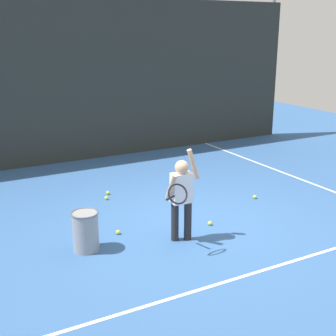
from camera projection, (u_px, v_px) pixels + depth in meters
The scene contains 15 objects.
ground_plane at pixel (192, 224), 7.30m from camera, with size 20.00×20.00×0.00m, color #335B93.
court_line_baseline at pixel (262, 271), 5.87m from camera, with size 9.00×0.05×0.00m, color white.
court_line_sideline at pixel (296, 177), 9.59m from camera, with size 0.05×9.00×0.00m, color white.
back_fence_windscreen at pixel (91, 81), 10.55m from camera, with size 10.96×0.08×3.67m, color #282D2B.
fence_post_1 at pixel (10, 81), 9.76m from camera, with size 0.09×0.09×3.82m, color slate.
fence_post_2 at pixel (159, 74), 11.39m from camera, with size 0.09×0.09×3.82m, color slate.
fence_post_3 at pixel (270, 68), 13.02m from camera, with size 0.09×0.09×3.82m, color slate.
tennis_player at pixel (181, 193), 6.52m from camera, with size 0.73×0.58×1.35m.
ball_hopper at pixel (86, 231), 6.35m from camera, with size 0.38×0.38×0.56m.
tennis_ball_0 at pixel (210, 223), 7.23m from camera, with size 0.07×0.07×0.07m, color #CCE033.
tennis_ball_1 at pixel (106, 198), 8.32m from camera, with size 0.07×0.07×0.07m, color #CCE033.
tennis_ball_2 at pixel (108, 193), 8.58m from camera, with size 0.07×0.07×0.07m, color #CCE033.
tennis_ball_3 at pixel (255, 197), 8.38m from camera, with size 0.07×0.07×0.07m, color #CCE033.
tennis_ball_5 at pixel (118, 232), 6.91m from camera, with size 0.07×0.07×0.07m, color #CCE033.
tennis_ball_7 at pixel (175, 209), 7.80m from camera, with size 0.07×0.07×0.07m, color #CCE033.
Camera 1 is at (-3.56, -5.74, 2.94)m, focal length 49.25 mm.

